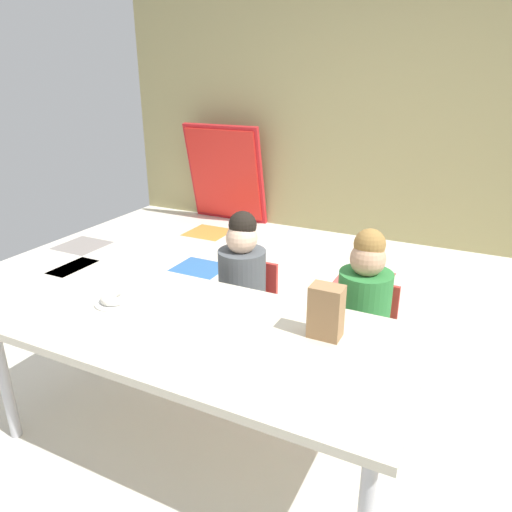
# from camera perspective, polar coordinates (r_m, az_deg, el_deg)

# --- Properties ---
(ground_plane) EXTENTS (6.09, 4.90, 0.02)m
(ground_plane) POSITION_cam_1_polar(r_m,az_deg,el_deg) (2.95, 5.95, -12.29)
(ground_plane) COLOR silver
(back_wall) EXTENTS (6.09, 0.10, 2.52)m
(back_wall) POSITION_cam_1_polar(r_m,az_deg,el_deg) (4.85, 17.40, 16.16)
(back_wall) COLOR tan
(back_wall) RESTS_ON ground_plane
(craft_table) EXTENTS (1.80, 0.84, 0.61)m
(craft_table) POSITION_cam_1_polar(r_m,az_deg,el_deg) (2.07, -6.72, -9.33)
(craft_table) COLOR beige
(craft_table) RESTS_ON ground_plane
(seated_child_near_camera) EXTENTS (0.32, 0.31, 0.92)m
(seated_child_near_camera) POSITION_cam_1_polar(r_m,az_deg,el_deg) (2.63, -1.57, -2.47)
(seated_child_near_camera) COLOR red
(seated_child_near_camera) RESTS_ON ground_plane
(seated_child_middle_seat) EXTENTS (0.32, 0.32, 0.92)m
(seated_child_middle_seat) POSITION_cam_1_polar(r_m,az_deg,el_deg) (2.42, 12.75, -5.25)
(seated_child_middle_seat) COLOR red
(seated_child_middle_seat) RESTS_ON ground_plane
(folded_activity_table) EXTENTS (0.90, 0.29, 1.09)m
(folded_activity_table) POSITION_cam_1_polar(r_m,az_deg,el_deg) (5.39, -3.68, 9.66)
(folded_activity_table) COLOR red
(folded_activity_table) RESTS_ON ground_plane
(paper_bag_brown) EXTENTS (0.13, 0.09, 0.22)m
(paper_bag_brown) POSITION_cam_1_polar(r_m,az_deg,el_deg) (1.92, 8.32, -6.56)
(paper_bag_brown) COLOR #9E754C
(paper_bag_brown) RESTS_ON craft_table
(paper_plate_near_edge) EXTENTS (0.18, 0.18, 0.01)m
(paper_plate_near_edge) POSITION_cam_1_polar(r_m,az_deg,el_deg) (2.30, -16.41, -5.32)
(paper_plate_near_edge) COLOR white
(paper_plate_near_edge) RESTS_ON craft_table
(donut_powdered_on_plate) EXTENTS (0.13, 0.13, 0.04)m
(donut_powdered_on_plate) POSITION_cam_1_polar(r_m,az_deg,el_deg) (2.29, -16.47, -4.81)
(donut_powdered_on_plate) COLOR white
(donut_powdered_on_plate) RESTS_ON craft_table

